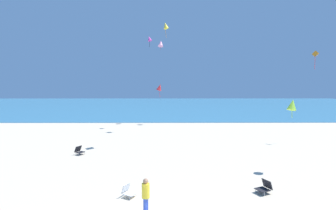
{
  "coord_description": "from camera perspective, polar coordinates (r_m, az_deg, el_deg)",
  "views": [
    {
      "loc": [
        -0.09,
        -8.05,
        5.28
      ],
      "look_at": [
        0.0,
        8.1,
        3.99
      ],
      "focal_mm": 28.02,
      "sensor_mm": 36.0,
      "label": 1
    }
  ],
  "objects": [
    {
      "name": "ground_plane",
      "position": [
        18.81,
        -0.03,
        -11.73
      ],
      "size": [
        120.0,
        120.0,
        0.0
      ],
      "primitive_type": "plane",
      "color": "beige"
    },
    {
      "name": "ocean_water",
      "position": [
        65.65,
        -0.23,
        -0.02
      ],
      "size": [
        120.0,
        60.0,
        0.05
      ],
      "primitive_type": "cube",
      "color": "teal",
      "rests_on": "ground_plane"
    },
    {
      "name": "beach_chair_near_camera",
      "position": [
        13.06,
        -8.66,
        -18.02
      ],
      "size": [
        0.77,
        0.73,
        0.6
      ],
      "rotation": [
        0.0,
        0.0,
        5.78
      ],
      "color": "white",
      "rests_on": "ground_plane"
    },
    {
      "name": "beach_chair_far_right",
      "position": [
        21.03,
        -18.75,
        -9.35
      ],
      "size": [
        0.79,
        0.78,
        0.65
      ],
      "rotation": [
        0.0,
        0.0,
        5.77
      ],
      "color": "black",
      "rests_on": "ground_plane"
    },
    {
      "name": "beach_chair_far_left",
      "position": [
        14.1,
        20.26,
        -16.41
      ],
      "size": [
        0.85,
        0.8,
        0.64
      ],
      "rotation": [
        0.0,
        0.0,
        3.58
      ],
      "color": "black",
      "rests_on": "ground_plane"
    },
    {
      "name": "person_0",
      "position": [
        11.01,
        -4.87,
        -18.87
      ],
      "size": [
        0.38,
        0.38,
        1.56
      ],
      "rotation": [
        0.0,
        0.0,
        2.86
      ],
      "color": "blue",
      "rests_on": "ground_plane"
    },
    {
      "name": "kite_red",
      "position": [
        34.18,
        -1.84,
        3.9
      ],
      "size": [
        1.08,
        0.99,
        1.81
      ],
      "rotation": [
        0.0,
        0.0,
        1.1
      ],
      "color": "red"
    },
    {
      "name": "kite_yellow",
      "position": [
        30.38,
        -0.51,
        16.9
      ],
      "size": [
        0.92,
        0.88,
        1.73
      ],
      "rotation": [
        0.0,
        0.0,
        4.13
      ],
      "color": "yellow"
    },
    {
      "name": "kite_lime",
      "position": [
        17.35,
        25.42,
        0.05
      ],
      "size": [
        0.88,
        0.86,
        1.18
      ],
      "rotation": [
        0.0,
        0.0,
        5.41
      ],
      "color": "#99DB33"
    },
    {
      "name": "kite_orange",
      "position": [
        27.12,
        29.39,
        9.48
      ],
      "size": [
        0.41,
        0.49,
        1.67
      ],
      "rotation": [
        0.0,
        0.0,
        2.59
      ],
      "color": "orange"
    },
    {
      "name": "kite_pink",
      "position": [
        36.35,
        -1.57,
        13.23
      ],
      "size": [
        0.84,
        1.04,
        1.34
      ],
      "rotation": [
        0.0,
        0.0,
        6.11
      ],
      "color": "pink"
    },
    {
      "name": "kite_magenta",
      "position": [
        32.61,
        -4.06,
        14.22
      ],
      "size": [
        0.81,
        0.8,
        1.39
      ],
      "rotation": [
        0.0,
        0.0,
        0.85
      ],
      "color": "#DB3DA8"
    }
  ]
}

